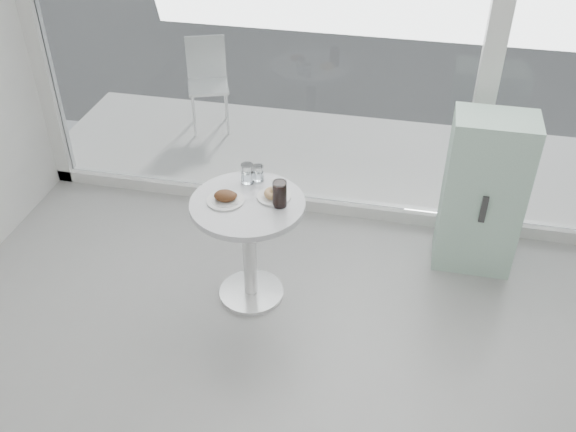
% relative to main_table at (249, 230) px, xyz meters
% --- Properties ---
extents(storefront, '(5.00, 0.14, 3.00)m').
position_rel_main_table_xyz_m(storefront, '(0.57, 1.10, 1.16)').
color(storefront, white).
rests_on(storefront, ground).
extents(main_table, '(0.72, 0.72, 0.77)m').
position_rel_main_table_xyz_m(main_table, '(0.00, 0.00, 0.00)').
color(main_table, white).
rests_on(main_table, ground).
extents(patio_deck, '(5.60, 1.60, 0.05)m').
position_rel_main_table_xyz_m(patio_deck, '(0.50, 1.90, -0.53)').
color(patio_deck, white).
rests_on(patio_deck, ground).
extents(mint_cabinet, '(0.54, 0.38, 1.16)m').
position_rel_main_table_xyz_m(mint_cabinet, '(1.47, 0.69, 0.03)').
color(mint_cabinet, '#9AC5AE').
rests_on(mint_cabinet, ground).
extents(patio_chair, '(0.47, 0.47, 0.85)m').
position_rel_main_table_xyz_m(patio_chair, '(-1.00, 2.24, -0.02)').
color(patio_chair, white).
rests_on(patio_chair, patio_deck).
extents(plate_fritter, '(0.23, 0.23, 0.07)m').
position_rel_main_table_xyz_m(plate_fritter, '(-0.13, -0.02, 0.25)').
color(plate_fritter, silver).
rests_on(plate_fritter, main_table).
extents(plate_donut, '(0.21, 0.21, 0.05)m').
position_rel_main_table_xyz_m(plate_donut, '(0.15, 0.08, 0.24)').
color(plate_donut, silver).
rests_on(plate_donut, main_table).
extents(water_tumbler_a, '(0.08, 0.08, 0.13)m').
position_rel_main_table_xyz_m(water_tumbler_a, '(-0.05, 0.21, 0.28)').
color(water_tumbler_a, white).
rests_on(water_tumbler_a, main_table).
extents(water_tumbler_b, '(0.07, 0.07, 0.11)m').
position_rel_main_table_xyz_m(water_tumbler_b, '(0.01, 0.26, 0.27)').
color(water_tumbler_b, white).
rests_on(water_tumbler_b, main_table).
extents(cola_glass, '(0.09, 0.09, 0.17)m').
position_rel_main_table_xyz_m(cola_glass, '(0.20, 0.01, 0.30)').
color(cola_glass, white).
rests_on(cola_glass, main_table).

